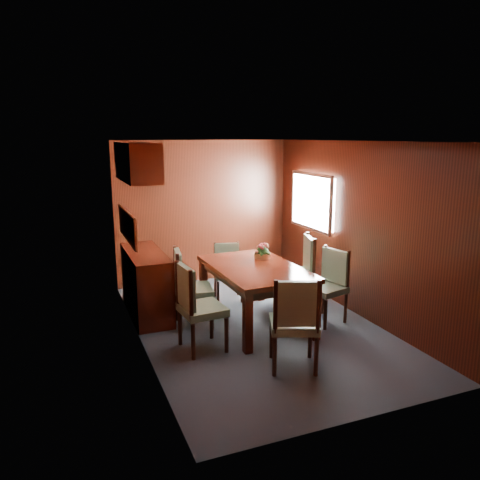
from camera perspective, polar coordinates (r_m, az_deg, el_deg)
name	(u,v)px	position (r m, az deg, el deg)	size (l,w,h in m)	color
ground	(257,326)	(6.29, 2.03, -10.47)	(4.50, 4.50, 0.00)	#333C46
room_shell	(240,201)	(6.11, -0.01, 4.75)	(3.06, 4.52, 2.41)	black
sideboard	(146,283)	(6.69, -11.36, -5.17)	(0.48, 1.40, 0.90)	#370F06
dining_table	(255,274)	(6.18, 1.88, -4.19)	(1.10, 1.71, 0.79)	#370F06
chair_left_near	(196,303)	(5.46, -5.41, -7.63)	(0.52, 0.54, 1.05)	black
chair_left_far	(187,284)	(6.15, -6.43, -5.33)	(0.55, 0.57, 1.05)	black
chair_right_near	(329,281)	(6.42, 10.80, -4.96)	(0.56, 0.57, 1.00)	black
chair_right_far	(300,268)	(6.81, 7.37, -3.41)	(0.62, 0.64, 1.08)	black
chair_head	(295,319)	(5.01, 6.70, -9.52)	(0.64, 0.63, 1.05)	black
chair_foot	(228,268)	(7.18, -1.52, -3.43)	(0.49, 0.47, 0.87)	black
flower_centerpiece	(262,250)	(6.53, 2.76, -1.22)	(0.25, 0.25, 0.25)	#C4703C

